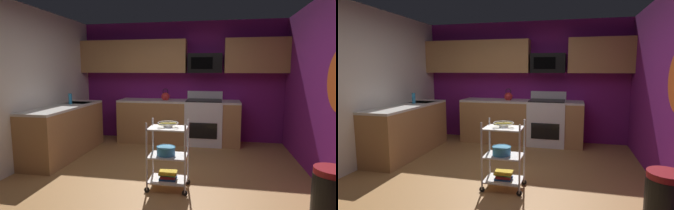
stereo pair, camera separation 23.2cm
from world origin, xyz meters
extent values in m
cube|color=#A87542|center=(0.00, 0.00, -0.02)|extent=(4.40, 4.80, 0.04)
cube|color=#751970|center=(0.00, 2.43, 1.30)|extent=(4.52, 0.06, 2.60)
cube|color=silver|center=(-2.23, 0.00, 1.30)|extent=(0.06, 4.80, 2.60)
cube|color=#B27F4C|center=(0.00, 2.10, 0.44)|extent=(2.57, 0.60, 0.88)
cube|color=silver|center=(0.00, 2.10, 0.90)|extent=(2.57, 0.60, 0.04)
cube|color=#B27F4C|center=(-1.90, 0.84, 0.44)|extent=(0.60, 1.92, 0.88)
cube|color=silver|center=(-1.90, 0.84, 0.90)|extent=(0.60, 1.92, 0.04)
cube|color=#B7BABC|center=(-1.90, 1.35, 0.84)|extent=(0.44, 0.36, 0.16)
cube|color=white|center=(0.55, 2.10, 0.46)|extent=(0.76, 0.64, 0.92)
cube|color=black|center=(0.55, 1.78, 0.35)|extent=(0.56, 0.01, 0.32)
cube|color=white|center=(0.55, 2.39, 1.01)|extent=(0.76, 0.06, 0.18)
cube|color=black|center=(0.55, 2.10, 0.93)|extent=(0.72, 0.60, 0.02)
cube|color=#B27F4C|center=(-1.03, 2.23, 1.85)|extent=(2.35, 0.33, 0.70)
cube|color=#B27F4C|center=(1.57, 2.23, 1.85)|extent=(1.25, 0.33, 0.70)
cube|color=black|center=(0.55, 2.21, 1.70)|extent=(0.70, 0.38, 0.40)
cube|color=black|center=(0.49, 2.02, 1.70)|extent=(0.44, 0.01, 0.24)
cylinder|color=silver|center=(-0.05, -0.37, 0.47)|extent=(0.02, 0.02, 0.88)
cylinder|color=black|center=(-0.05, -0.37, 0.04)|extent=(0.07, 0.02, 0.07)
cylinder|color=silver|center=(0.45, -0.37, 0.47)|extent=(0.02, 0.02, 0.88)
cylinder|color=black|center=(0.45, -0.37, 0.04)|extent=(0.07, 0.02, 0.07)
cylinder|color=silver|center=(-0.05, -0.02, 0.47)|extent=(0.02, 0.02, 0.88)
cylinder|color=black|center=(-0.05, -0.02, 0.04)|extent=(0.07, 0.02, 0.07)
cylinder|color=silver|center=(0.45, -0.02, 0.47)|extent=(0.02, 0.02, 0.88)
cylinder|color=black|center=(0.45, -0.02, 0.04)|extent=(0.07, 0.02, 0.07)
cube|color=silver|center=(0.20, -0.19, 0.12)|extent=(0.50, 0.35, 0.02)
cube|color=silver|center=(0.20, -0.19, 0.45)|extent=(0.50, 0.35, 0.02)
cube|color=silver|center=(0.20, -0.19, 0.82)|extent=(0.50, 0.35, 0.02)
torus|color=silver|center=(0.20, -0.19, 0.89)|extent=(0.27, 0.27, 0.01)
cylinder|color=silver|center=(0.20, -0.19, 0.84)|extent=(0.12, 0.12, 0.02)
ellipsoid|color=yellow|center=(0.25, -0.18, 0.87)|extent=(0.17, 0.09, 0.04)
ellipsoid|color=yellow|center=(0.15, -0.21, 0.87)|extent=(0.17, 0.09, 0.04)
cylinder|color=#338CBF|center=(0.17, -0.19, 0.51)|extent=(0.24, 0.24, 0.11)
torus|color=#338CBF|center=(0.17, -0.19, 0.57)|extent=(0.25, 0.25, 0.01)
cube|color=#1E4C8C|center=(0.20, -0.19, 0.14)|extent=(0.22, 0.18, 0.02)
cube|color=#B22626|center=(0.20, -0.19, 0.17)|extent=(0.21, 0.17, 0.03)
cube|color=#26723F|center=(0.20, -0.19, 0.20)|extent=(0.22, 0.14, 0.02)
cube|color=gold|center=(0.20, -0.19, 0.22)|extent=(0.25, 0.20, 0.02)
sphere|color=red|center=(-0.28, 2.10, 0.99)|extent=(0.18, 0.18, 0.18)
sphere|color=black|center=(-0.28, 2.10, 1.08)|extent=(0.03, 0.03, 0.03)
cone|color=red|center=(-0.20, 2.10, 1.01)|extent=(0.09, 0.04, 0.06)
torus|color=black|center=(-0.28, 2.10, 1.10)|extent=(0.12, 0.01, 0.12)
cylinder|color=#2D8CBF|center=(-1.93, 1.11, 1.02)|extent=(0.06, 0.06, 0.20)
cylinder|color=black|center=(1.90, -0.91, 0.30)|extent=(0.34, 0.34, 0.60)
cylinder|color=maroon|center=(1.90, -0.91, 0.63)|extent=(0.33, 0.33, 0.06)
camera|label=1|loc=(0.83, -3.57, 1.58)|focal=28.95mm
camera|label=2|loc=(1.05, -3.52, 1.58)|focal=28.95mm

